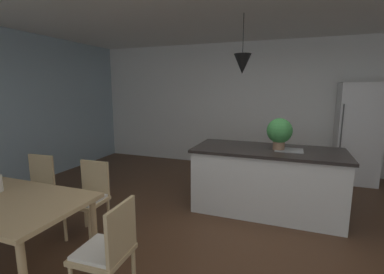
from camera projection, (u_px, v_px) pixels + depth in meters
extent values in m
cube|color=#4C301E|center=(243.00, 246.00, 3.05)|extent=(10.00, 8.40, 0.04)
cube|color=white|center=(272.00, 106.00, 5.82)|extent=(10.00, 0.12, 2.70)
cylinder|color=tan|center=(94.00, 231.00, 2.65)|extent=(0.06, 0.06, 0.71)
cube|color=tan|center=(86.00, 201.00, 3.16)|extent=(0.41, 0.41, 0.04)
cube|color=white|center=(86.00, 199.00, 3.16)|extent=(0.37, 0.37, 0.03)
cube|color=tan|center=(95.00, 178.00, 3.29)|extent=(0.38, 0.04, 0.42)
cylinder|color=tan|center=(90.00, 229.00, 2.99)|extent=(0.04, 0.04, 0.41)
cylinder|color=tan|center=(65.00, 224.00, 3.10)|extent=(0.04, 0.04, 0.41)
cylinder|color=tan|center=(109.00, 215.00, 3.31)|extent=(0.04, 0.04, 0.41)
cylinder|color=tan|center=(85.00, 211.00, 3.41)|extent=(0.04, 0.04, 0.41)
cube|color=tan|center=(103.00, 254.00, 2.16)|extent=(0.42, 0.42, 0.04)
cube|color=white|center=(103.00, 250.00, 2.15)|extent=(0.38, 0.38, 0.03)
cube|color=tan|center=(121.00, 231.00, 2.07)|extent=(0.05, 0.38, 0.42)
cylinder|color=tan|center=(100.00, 263.00, 2.41)|extent=(0.04, 0.04, 0.41)
cylinder|color=tan|center=(134.00, 270.00, 2.31)|extent=(0.04, 0.04, 0.41)
cube|color=tan|center=(32.00, 192.00, 3.46)|extent=(0.43, 0.43, 0.04)
cube|color=white|center=(32.00, 189.00, 3.45)|extent=(0.38, 0.38, 0.03)
cube|color=tan|center=(42.00, 170.00, 3.59)|extent=(0.38, 0.05, 0.42)
cylinder|color=tan|center=(33.00, 216.00, 3.29)|extent=(0.04, 0.04, 0.41)
cylinder|color=tan|center=(12.00, 213.00, 3.38)|extent=(0.04, 0.04, 0.41)
cylinder|color=tan|center=(55.00, 205.00, 3.61)|extent=(0.04, 0.04, 0.41)
cylinder|color=tan|center=(34.00, 202.00, 3.70)|extent=(0.04, 0.04, 0.41)
cube|color=silver|center=(267.00, 181.00, 3.84)|extent=(1.96, 0.85, 0.88)
cube|color=black|center=(268.00, 150.00, 3.77)|extent=(2.02, 0.91, 0.04)
cube|color=gray|center=(289.00, 150.00, 3.67)|extent=(0.36, 0.30, 0.01)
cube|color=silver|center=(357.00, 133.00, 4.99)|extent=(0.70, 0.64, 1.83)
cylinder|color=#4C4C4C|center=(341.00, 135.00, 4.79)|extent=(0.02, 0.02, 1.10)
cylinder|color=black|center=(243.00, 34.00, 3.63)|extent=(0.01, 0.01, 0.52)
cone|color=black|center=(242.00, 64.00, 3.70)|extent=(0.24, 0.24, 0.27)
cylinder|color=#8C664C|center=(279.00, 145.00, 3.70)|extent=(0.16, 0.16, 0.12)
sphere|color=#387F3D|center=(280.00, 131.00, 3.67)|extent=(0.34, 0.34, 0.34)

